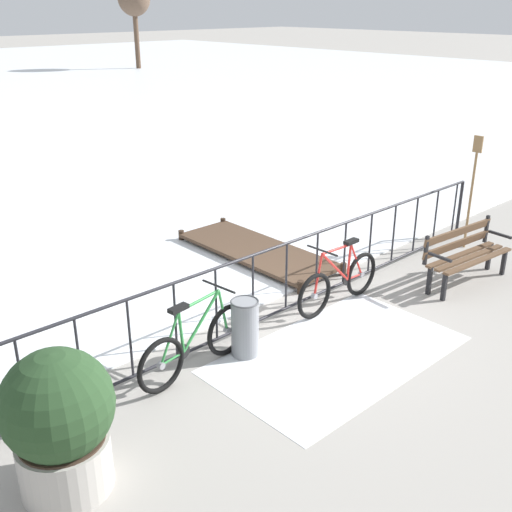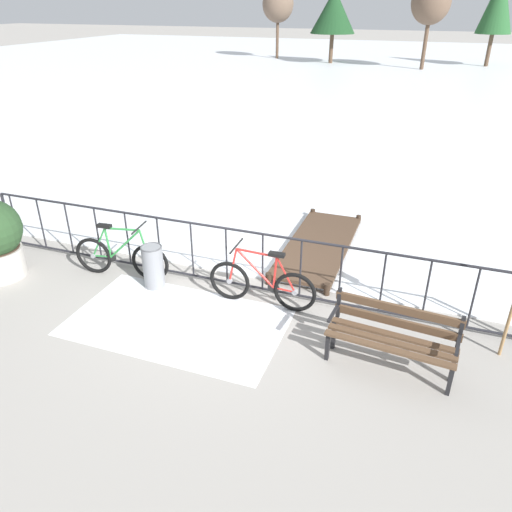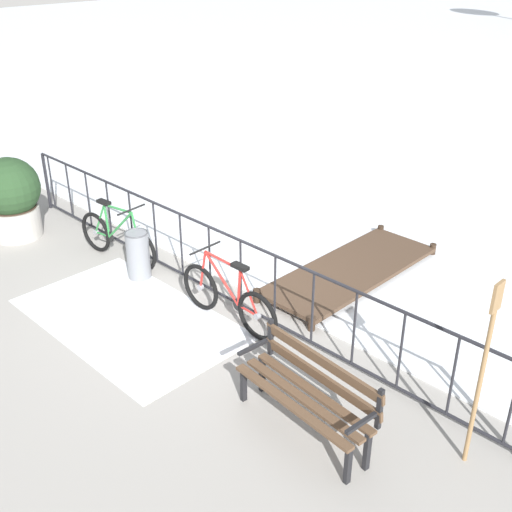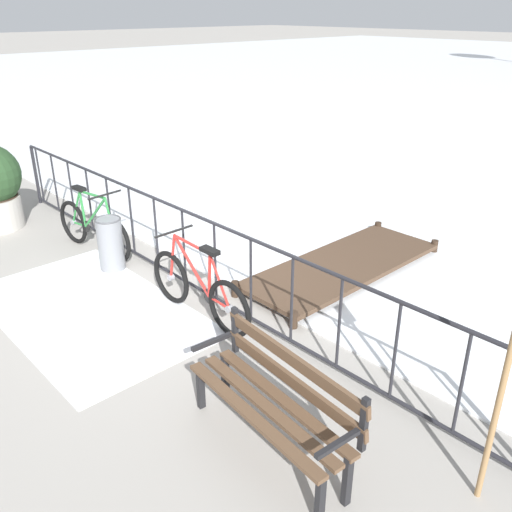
{
  "view_description": "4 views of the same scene",
  "coord_description": "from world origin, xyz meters",
  "px_view_note": "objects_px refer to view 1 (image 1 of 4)",
  "views": [
    {
      "loc": [
        -5.47,
        -5.3,
        4.01
      ],
      "look_at": [
        -0.31,
        0.27,
        0.87
      ],
      "focal_mm": 43.0,
      "sensor_mm": 36.0,
      "label": 1
    },
    {
      "loc": [
        2.85,
        -6.4,
        4.22
      ],
      "look_at": [
        0.63,
        -0.34,
        0.84
      ],
      "focal_mm": 34.45,
      "sensor_mm": 36.0,
      "label": 2
    },
    {
      "loc": [
        5.85,
        -5.02,
        4.54
      ],
      "look_at": [
        0.97,
        -0.07,
        0.98
      ],
      "focal_mm": 43.98,
      "sensor_mm": 36.0,
      "label": 3
    },
    {
      "loc": [
        5.14,
        -3.55,
        3.27
      ],
      "look_at": [
        1.19,
        0.11,
        0.8
      ],
      "focal_mm": 38.12,
      "sensor_mm": 36.0,
      "label": 4
    }
  ],
  "objects_px": {
    "bicycle_near_railing": "(195,344)",
    "trash_bin": "(245,327)",
    "planter_with_shrub": "(59,421)",
    "bicycle_second": "(339,282)",
    "park_bench": "(465,251)",
    "oar_upright": "(472,185)"
  },
  "relations": [
    {
      "from": "trash_bin",
      "to": "oar_upright",
      "type": "relative_size",
      "value": 0.37
    },
    {
      "from": "trash_bin",
      "to": "oar_upright",
      "type": "bearing_deg",
      "value": 0.33
    },
    {
      "from": "bicycle_second",
      "to": "planter_with_shrub",
      "type": "bearing_deg",
      "value": -171.6
    },
    {
      "from": "bicycle_second",
      "to": "trash_bin",
      "type": "bearing_deg",
      "value": -177.7
    },
    {
      "from": "bicycle_second",
      "to": "planter_with_shrub",
      "type": "distance_m",
      "value": 4.57
    },
    {
      "from": "bicycle_second",
      "to": "park_bench",
      "type": "bearing_deg",
      "value": -20.99
    },
    {
      "from": "oar_upright",
      "to": "planter_with_shrub",
      "type": "bearing_deg",
      "value": -175.51
    },
    {
      "from": "park_bench",
      "to": "planter_with_shrub",
      "type": "bearing_deg",
      "value": 179.03
    },
    {
      "from": "bicycle_near_railing",
      "to": "trash_bin",
      "type": "height_order",
      "value": "bicycle_near_railing"
    },
    {
      "from": "park_bench",
      "to": "planter_with_shrub",
      "type": "distance_m",
      "value": 6.53
    },
    {
      "from": "park_bench",
      "to": "trash_bin",
      "type": "xyz_separation_m",
      "value": [
        -3.87,
        0.7,
        -0.14
      ]
    },
    {
      "from": "bicycle_near_railing",
      "to": "park_bench",
      "type": "bearing_deg",
      "value": -9.95
    },
    {
      "from": "planter_with_shrub",
      "to": "trash_bin",
      "type": "distance_m",
      "value": 2.74
    },
    {
      "from": "bicycle_near_railing",
      "to": "bicycle_second",
      "type": "xyz_separation_m",
      "value": [
        2.53,
        -0.02,
        0.0
      ]
    },
    {
      "from": "bicycle_second",
      "to": "park_bench",
      "type": "relative_size",
      "value": 1.04
    },
    {
      "from": "trash_bin",
      "to": "oar_upright",
      "type": "distance_m",
      "value": 5.31
    },
    {
      "from": "bicycle_near_railing",
      "to": "bicycle_second",
      "type": "relative_size",
      "value": 1.0
    },
    {
      "from": "bicycle_near_railing",
      "to": "planter_with_shrub",
      "type": "relative_size",
      "value": 1.25
    },
    {
      "from": "park_bench",
      "to": "planter_with_shrub",
      "type": "relative_size",
      "value": 1.2
    },
    {
      "from": "bicycle_near_railing",
      "to": "planter_with_shrub",
      "type": "bearing_deg",
      "value": -160.79
    },
    {
      "from": "oar_upright",
      "to": "bicycle_second",
      "type": "bearing_deg",
      "value": 179.26
    },
    {
      "from": "park_bench",
      "to": "trash_bin",
      "type": "relative_size",
      "value": 2.24
    }
  ]
}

